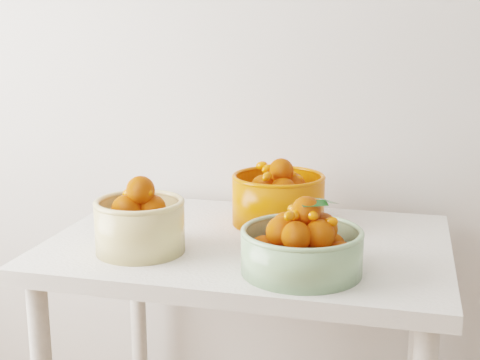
# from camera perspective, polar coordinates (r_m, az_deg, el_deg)

# --- Properties ---
(table) EXTENTS (1.00, 0.70, 0.75)m
(table) POSITION_cam_1_polar(r_m,az_deg,el_deg) (1.75, 0.76, -8.08)
(table) COLOR silver
(table) RESTS_ON ground
(bowl_cream) EXTENTS (0.28, 0.28, 0.19)m
(bowl_cream) POSITION_cam_1_polar(r_m,az_deg,el_deg) (1.63, -8.55, -3.68)
(bowl_cream) COLOR tan
(bowl_cream) RESTS_ON table
(bowl_green) EXTENTS (0.35, 0.35, 0.17)m
(bowl_green) POSITION_cam_1_polar(r_m,az_deg,el_deg) (1.48, 5.30, -5.65)
(bowl_green) COLOR #80A477
(bowl_green) RESTS_ON table
(bowl_orange) EXTENTS (0.32, 0.32, 0.18)m
(bowl_orange) POSITION_cam_1_polar(r_m,az_deg,el_deg) (1.83, 3.27, -1.51)
(bowl_orange) COLOR #D64B05
(bowl_orange) RESTS_ON table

